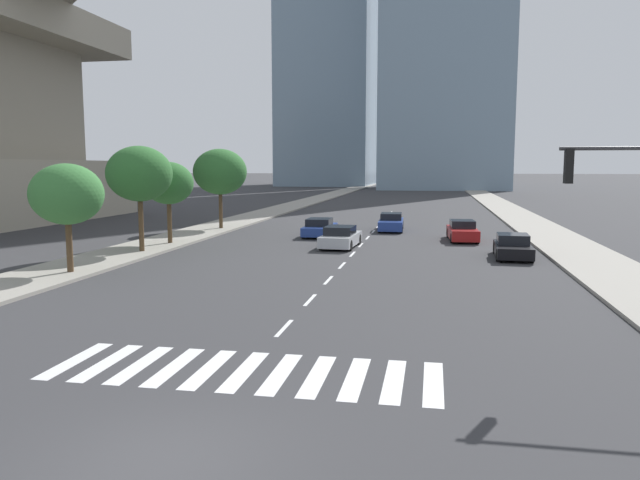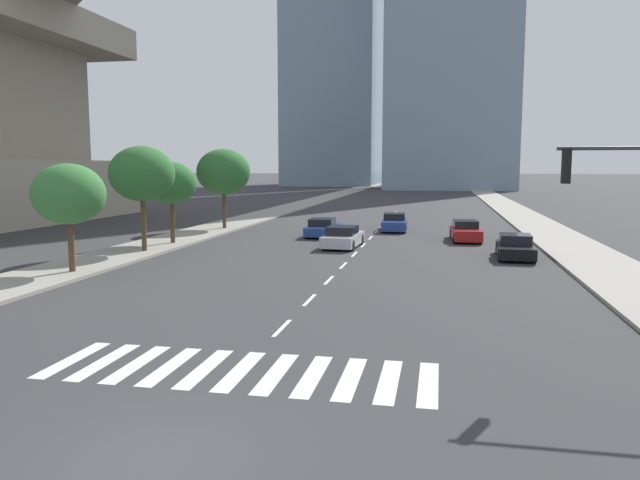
% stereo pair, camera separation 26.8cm
% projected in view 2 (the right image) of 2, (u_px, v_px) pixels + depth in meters
% --- Properties ---
extents(ground_plane, '(800.00, 800.00, 0.00)m').
position_uv_depth(ground_plane, '(152.00, 460.00, 10.23)').
color(ground_plane, '#333335').
extents(sidewalk_east, '(4.00, 260.00, 0.15)m').
position_uv_depth(sidewalk_east, '(571.00, 246.00, 37.01)').
color(sidewalk_east, gray).
rests_on(sidewalk_east, ground).
extents(sidewalk_west, '(4.00, 260.00, 0.15)m').
position_uv_depth(sidewalk_west, '(185.00, 237.00, 41.86)').
color(sidewalk_west, gray).
rests_on(sidewalk_west, ground).
extents(crosswalk_near, '(9.45, 2.96, 0.01)m').
position_uv_depth(crosswalk_near, '(240.00, 371.00, 14.70)').
color(crosswalk_near, silver).
rests_on(crosswalk_near, ground).
extents(lane_divider_center, '(0.14, 50.00, 0.01)m').
position_uv_depth(lane_divider_center, '(370.00, 238.00, 41.97)').
color(lane_divider_center, silver).
rests_on(lane_divider_center, ground).
extents(sedan_black_0, '(2.03, 4.39, 1.27)m').
position_uv_depth(sedan_black_0, '(515.00, 247.00, 32.67)').
color(sedan_black_0, black).
rests_on(sedan_black_0, ground).
extents(sedan_silver_1, '(2.12, 4.61, 1.31)m').
position_uv_depth(sedan_silver_1, '(343.00, 237.00, 37.01)').
color(sedan_silver_1, '#B7BABF').
rests_on(sedan_silver_1, ground).
extents(sedan_blue_2, '(1.97, 4.77, 1.34)m').
position_uv_depth(sedan_blue_2, '(394.00, 223.00, 46.51)').
color(sedan_blue_2, navy).
rests_on(sedan_blue_2, ground).
extents(sedan_red_3, '(2.01, 4.61, 1.34)m').
position_uv_depth(sedan_red_3, '(465.00, 231.00, 40.29)').
color(sedan_red_3, maroon).
rests_on(sedan_red_3, ground).
extents(sedan_blue_4, '(1.94, 4.62, 1.28)m').
position_uv_depth(sedan_blue_4, '(323.00, 228.00, 42.85)').
color(sedan_blue_4, navy).
rests_on(sedan_blue_4, ground).
extents(street_tree_nearest, '(3.23, 3.23, 4.90)m').
position_uv_depth(street_tree_nearest, '(69.00, 194.00, 27.35)').
color(street_tree_nearest, '#4C3823').
rests_on(street_tree_nearest, sidewalk_west).
extents(street_tree_second, '(3.64, 3.64, 5.90)m').
position_uv_depth(street_tree_second, '(142.00, 174.00, 34.00)').
color(street_tree_second, '#4C3823').
rests_on(street_tree_second, sidewalk_west).
extents(street_tree_third, '(3.09, 3.09, 5.04)m').
position_uv_depth(street_tree_third, '(171.00, 183.00, 37.74)').
color(street_tree_third, '#4C3823').
rests_on(street_tree_third, sidewalk_west).
extents(street_tree_fourth, '(4.12, 4.12, 6.10)m').
position_uv_depth(street_tree_fourth, '(223.00, 172.00, 46.75)').
color(street_tree_fourth, '#4C3823').
rests_on(street_tree_fourth, sidewalk_west).
extents(office_tower_left_skyline, '(22.45, 27.95, 86.60)m').
position_uv_depth(office_tower_left_skyline, '(335.00, 15.00, 153.53)').
color(office_tower_left_skyline, '#7A93A8').
rests_on(office_tower_left_skyline, ground).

